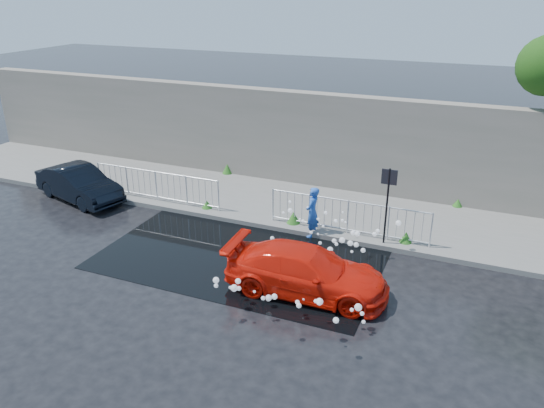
{
  "coord_description": "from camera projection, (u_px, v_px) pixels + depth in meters",
  "views": [
    {
      "loc": [
        6.6,
        -11.3,
        7.37
      ],
      "look_at": [
        0.73,
        2.72,
        1.0
      ],
      "focal_mm": 35.0,
      "sensor_mm": 36.0,
      "label": 1
    }
  ],
  "objects": [
    {
      "name": "sign_post",
      "position": [
        388.0,
        194.0,
        15.29
      ],
      "size": [
        0.45,
        0.06,
        2.5
      ],
      "color": "black",
      "rests_on": "ground"
    },
    {
      "name": "ground",
      "position": [
        210.0,
        268.0,
        14.82
      ],
      "size": [
        90.0,
        90.0,
        0.0
      ],
      "primitive_type": "plane",
      "color": "black",
      "rests_on": "ground"
    },
    {
      "name": "curb",
      "position": [
        255.0,
        224.0,
        17.34
      ],
      "size": [
        30.0,
        0.25,
        0.16
      ],
      "primitive_type": "cube",
      "color": "#5E5F5A",
      "rests_on": "ground"
    },
    {
      "name": "person",
      "position": [
        312.0,
        212.0,
        16.35
      ],
      "size": [
        0.42,
        0.61,
        1.63
      ],
      "primitive_type": "imported",
      "rotation": [
        0.0,
        0.0,
        -1.62
      ],
      "color": "blue",
      "rests_on": "ground"
    },
    {
      "name": "retaining_wall",
      "position": [
        300.0,
        138.0,
        20.21
      ],
      "size": [
        30.0,
        0.6,
        3.5
      ],
      "primitive_type": "cube",
      "color": "#6A6559",
      "rests_on": "pavement"
    },
    {
      "name": "dark_car",
      "position": [
        79.0,
        184.0,
        19.22
      ],
      "size": [
        3.99,
        2.29,
        1.24
      ],
      "primitive_type": "imported",
      "rotation": [
        0.0,
        0.0,
        1.3
      ],
      "color": "black",
      "rests_on": "ground"
    },
    {
      "name": "railing_left",
      "position": [
        156.0,
        185.0,
        18.81
      ],
      "size": [
        5.05,
        0.05,
        1.1
      ],
      "color": "silver",
      "rests_on": "pavement"
    },
    {
      "name": "red_car",
      "position": [
        307.0,
        271.0,
        13.42
      ],
      "size": [
        4.25,
        1.88,
        1.21
      ],
      "primitive_type": "imported",
      "rotation": [
        0.0,
        0.0,
        1.61
      ],
      "color": "red",
      "rests_on": "ground"
    },
    {
      "name": "puddle",
      "position": [
        242.0,
        255.0,
        15.49
      ],
      "size": [
        8.0,
        5.0,
        0.01
      ],
      "primitive_type": "cube",
      "color": "black",
      "rests_on": "ground"
    },
    {
      "name": "weeds",
      "position": [
        267.0,
        199.0,
        18.64
      ],
      "size": [
        12.17,
        3.93,
        0.4
      ],
      "color": "#17571C",
      "rests_on": "pavement"
    },
    {
      "name": "railing_right",
      "position": [
        348.0,
        216.0,
        16.31
      ],
      "size": [
        5.05,
        0.05,
        1.1
      ],
      "color": "silver",
      "rests_on": "pavement"
    },
    {
      "name": "pavement",
      "position": [
        278.0,
        202.0,
        19.04
      ],
      "size": [
        30.0,
        4.0,
        0.15
      ],
      "primitive_type": "cube",
      "color": "#5E5F5A",
      "rests_on": "ground"
    },
    {
      "name": "water_spray",
      "position": [
        319.0,
        258.0,
        13.97
      ],
      "size": [
        3.61,
        5.66,
        1.07
      ],
      "color": "white",
      "rests_on": "ground"
    }
  ]
}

